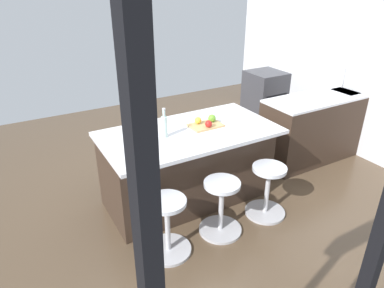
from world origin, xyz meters
name	(u,v)px	position (x,y,z in m)	size (l,w,h in m)	color
ground_plane	(189,195)	(0.00, 0.00, 0.00)	(7.02, 7.02, 0.00)	brown
interior_partition_left	(361,52)	(-2.70, 0.00, 1.44)	(0.15, 4.97, 2.87)	silver
sink_cabinet	(332,123)	(-2.35, 0.02, 0.46)	(2.24, 0.60, 1.19)	#38281E
oven_range	(264,96)	(-2.35, -1.45, 0.44)	(0.60, 0.61, 0.88)	#38383D
kitchen_island	(188,165)	(0.04, 0.04, 0.45)	(1.89, 1.02, 0.88)	#38281E
stool_by_window	(267,192)	(-0.56, 0.72, 0.28)	(0.44, 0.44, 0.59)	#B7B7BC
stool_middle	(221,209)	(0.04, 0.72, 0.28)	(0.44, 0.44, 0.59)	#B7B7BC
stool_near_camera	(168,228)	(0.63, 0.72, 0.28)	(0.44, 0.44, 0.59)	#B7B7BC
cutting_board	(206,125)	(-0.18, 0.06, 0.89)	(0.36, 0.24, 0.02)	tan
apple_yellow	(198,120)	(-0.12, -0.01, 0.94)	(0.08, 0.08, 0.08)	gold
apple_red	(209,124)	(-0.17, 0.13, 0.94)	(0.08, 0.08, 0.08)	red
apple_green	(212,118)	(-0.28, 0.03, 0.94)	(0.09, 0.09, 0.09)	#609E2D
water_bottle	(164,126)	(0.33, 0.09, 1.00)	(0.06, 0.06, 0.31)	silver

